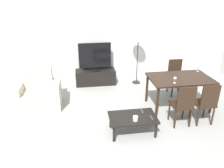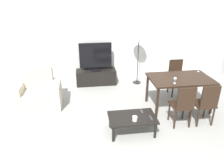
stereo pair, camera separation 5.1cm
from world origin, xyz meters
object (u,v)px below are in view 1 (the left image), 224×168
coffee_table (133,119)px  floor_lamp (138,38)px  tv_stand (96,77)px  tv (95,57)px  dining_chair_near_right (206,102)px  wine_glass_center (198,67)px  dining_chair_far (176,75)px  remote_secondary (142,111)px  dining_table (180,81)px  dining_chair_near (183,104)px  wine_glass_left (175,79)px  armchair (39,94)px  remote_primary (151,118)px  cup_white_near (135,118)px

coffee_table → floor_lamp: (0.69, 2.40, 1.03)m
tv_stand → tv: (0.00, -0.00, 0.62)m
dining_chair_near_right → wine_glass_center: 1.18m
dining_chair_far → remote_secondary: size_ratio=6.14×
dining_table → wine_glass_center: 0.71m
floor_lamp → dining_chair_far: bearing=-43.5°
dining_chair_near → wine_glass_left: 0.59m
floor_lamp → wine_glass_center: bearing=-45.8°
dining_table → dining_chair_near_right: bearing=-71.8°
armchair → wine_glass_center: size_ratio=7.08×
armchair → floor_lamp: size_ratio=0.68×
remote_primary → wine_glass_center: (1.56, 1.27, 0.50)m
tv → dining_chair_near: (1.58, -2.40, -0.33)m
dining_table → remote_secondary: dining_table is taller
floor_lamp → coffee_table: bearing=-106.1°
tv_stand → wine_glass_left: 2.58m
tv_stand → dining_chair_near: 2.90m
tv → wine_glass_center: size_ratio=6.29×
coffee_table → dining_chair_near: 1.07m
cup_white_near → wine_glass_left: 1.32m
armchair → tv: tv is taller
dining_chair_far → wine_glass_center: bearing=-50.6°
dining_table → dining_chair_near_right: size_ratio=1.53×
coffee_table → dining_chair_near: dining_chair_near is taller
armchair → wine_glass_center: 3.92m
dining_chair_near_right → dining_table: bearing=108.2°
floor_lamp → cup_white_near: size_ratio=16.11×
coffee_table → wine_glass_center: wine_glass_center is taller
dining_chair_far → cup_white_near: bearing=-131.5°
wine_glass_left → wine_glass_center: (0.86, 0.60, 0.00)m
coffee_table → dining_chair_near_right: size_ratio=1.00×
floor_lamp → wine_glass_left: 1.93m
coffee_table → tv_stand: bearing=102.1°
armchair → floor_lamp: floor_lamp is taller
dining_chair_near → floor_lamp: bearing=98.8°
armchair → tv: size_ratio=1.12×
cup_white_near → tv: bearing=101.8°
dining_chair_near_right → remote_secondary: 1.33m
remote_secondary → wine_glass_center: (1.67, 1.01, 0.50)m
coffee_table → floor_lamp: floor_lamp is taller
dining_chair_far → tv_stand: bearing=156.5°
tv_stand → dining_chair_near: dining_chair_near is taller
coffee_table → cup_white_near: cup_white_near is taller
wine_glass_left → cup_white_near: bearing=-145.8°
tv_stand → remote_secondary: 2.47m
dining_chair_near → remote_primary: (-0.71, -0.20, -0.14)m
tv → wine_glass_center: tv is taller
coffee_table → wine_glass_left: wine_glass_left is taller
armchair → tv_stand: bearing=38.2°
remote_primary → remote_secondary: size_ratio=1.00×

